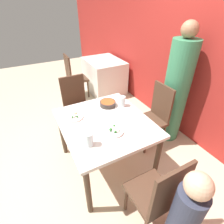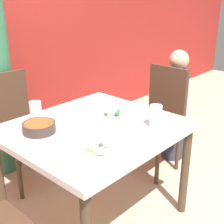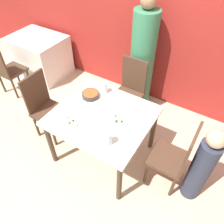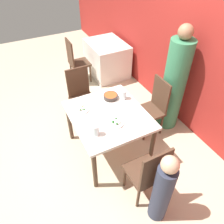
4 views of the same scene
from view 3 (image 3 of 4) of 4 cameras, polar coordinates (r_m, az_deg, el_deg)
name	(u,v)px [view 3 (image 3 of 4)]	position (r m, az deg, el deg)	size (l,w,h in m)	color
ground_plane	(104,153)	(3.07, -2.09, -10.56)	(10.00, 10.00, 0.00)	beige
wall_back	(161,18)	(3.30, 12.72, 22.86)	(10.00, 0.06, 2.70)	#A82823
dining_table	(103,120)	(2.56, -2.46, -2.15)	(1.10, 0.99, 0.74)	silver
chair_adult_spot	(130,90)	(3.23, 4.67, 5.86)	(0.40, 0.40, 0.96)	#4C3323
chair_child_spot	(176,157)	(2.52, 16.30, -11.21)	(0.40, 0.40, 0.96)	#4C3323
chair_empty_left	(45,106)	(3.09, -17.17, 1.54)	(0.40, 0.40, 0.96)	#4C3323
person_adult	(142,61)	(3.32, 7.85, 13.05)	(0.35, 0.35, 1.74)	#387F56
person_child	(201,168)	(2.50, 22.25, -13.28)	(0.21, 0.21, 1.09)	#33384C
bowl_curry	(90,95)	(2.72, -5.65, 4.53)	(0.21, 0.21, 0.06)	#3D332D
plate_rice_adult	(69,122)	(2.45, -11.24, -2.54)	(0.22, 0.22, 0.05)	white
plate_rice_child	(118,121)	(2.41, 1.67, -2.28)	(0.22, 0.22, 0.05)	white
glass_water_tall	(108,138)	(2.17, -1.05, -6.87)	(0.08, 0.08, 0.15)	silver
glass_water_short	(104,88)	(2.76, -2.08, 6.35)	(0.08, 0.08, 0.14)	silver
fork_steel	(74,108)	(2.62, -9.87, 1.16)	(0.18, 0.07, 0.01)	silver
spoon_steel	(114,100)	(2.67, 0.53, 3.06)	(0.18, 0.03, 0.01)	silver
background_table	(40,56)	(4.49, -18.26, 13.72)	(0.97, 0.76, 0.75)	silver
chair_background	(6,68)	(4.08, -25.86, 10.24)	(0.40, 0.40, 0.96)	#4C3323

